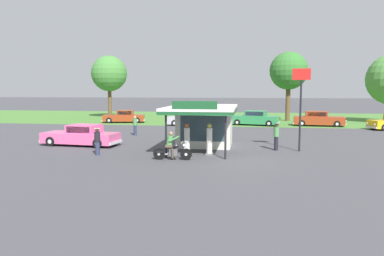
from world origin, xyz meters
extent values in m
plane|color=#424247|center=(0.00, 0.00, 0.00)|extent=(300.00, 300.00, 0.00)
cube|color=#477A33|center=(0.00, 30.00, 0.00)|extent=(120.00, 24.00, 0.01)
cube|color=silver|center=(-1.88, 4.93, 1.32)|extent=(3.59, 3.42, 2.65)
cube|color=#384C56|center=(-1.88, 3.23, 1.38)|extent=(2.87, 0.05, 1.69)
cube|color=silver|center=(-1.88, 3.31, 2.73)|extent=(4.29, 7.17, 0.16)
cube|color=#195128|center=(-1.88, 3.31, 2.55)|extent=(4.29, 7.17, 0.18)
cube|color=#195128|center=(-1.88, -0.25, 3.03)|extent=(2.51, 0.08, 0.44)
cylinder|color=black|center=(-0.19, 0.12, 1.32)|extent=(0.12, 0.12, 2.65)
cylinder|color=black|center=(-3.57, 0.12, 1.32)|extent=(0.12, 0.12, 2.65)
cube|color=slate|center=(-2.55, 1.27, 0.05)|extent=(0.44, 0.44, 0.10)
cylinder|color=silver|center=(-2.55, 1.27, 0.85)|extent=(0.34, 0.34, 1.50)
cube|color=white|center=(-2.55, 1.09, 0.93)|extent=(0.22, 0.02, 0.28)
sphere|color=orange|center=(-2.55, 1.27, 1.74)|extent=(0.26, 0.26, 0.26)
cube|color=slate|center=(-1.21, 1.27, 0.05)|extent=(0.44, 0.44, 0.10)
cylinder|color=silver|center=(-1.21, 1.27, 0.85)|extent=(0.34, 0.34, 1.50)
cube|color=white|center=(-1.21, 1.09, 0.93)|extent=(0.22, 0.02, 0.28)
sphere|color=#EACC4C|center=(-1.21, 1.27, 1.74)|extent=(0.26, 0.26, 0.26)
cylinder|color=black|center=(-2.31, -0.48, 0.32)|extent=(0.65, 0.14, 0.64)
cylinder|color=silver|center=(-2.31, -0.48, 0.32)|extent=(0.17, 0.13, 0.16)
cylinder|color=black|center=(-3.82, -0.58, 0.32)|extent=(0.65, 0.14, 0.64)
cylinder|color=silver|center=(-3.82, -0.58, 0.32)|extent=(0.17, 0.13, 0.16)
ellipsoid|color=black|center=(-2.97, -0.53, 0.78)|extent=(0.57, 0.27, 0.24)
cube|color=#59595E|center=(-3.02, -0.53, 0.42)|extent=(0.45, 0.27, 0.36)
cube|color=black|center=(-3.32, -0.55, 0.72)|extent=(0.50, 0.29, 0.10)
cylinder|color=silver|center=(-2.41, -0.49, 0.60)|extent=(0.37, 0.09, 0.71)
cylinder|color=silver|center=(-2.53, -0.50, 0.98)|extent=(0.08, 0.70, 0.04)
sphere|color=silver|center=(-2.43, -0.49, 0.82)|extent=(0.16, 0.16, 0.16)
cube|color=black|center=(-3.77, -0.58, 0.44)|extent=(0.45, 0.21, 0.12)
cylinder|color=silver|center=(-3.42, -0.41, 0.28)|extent=(0.71, 0.12, 0.18)
cube|color=brown|center=(-3.25, -0.54, 0.78)|extent=(0.42, 0.36, 0.14)
cylinder|color=brown|center=(-3.06, -0.37, 0.38)|extent=(0.13, 0.24, 0.56)
cylinder|color=brown|center=(-3.04, -0.69, 0.38)|extent=(0.13, 0.24, 0.56)
cylinder|color=#4C8C4C|center=(-3.21, -0.54, 1.09)|extent=(0.43, 0.35, 0.60)
sphere|color=#9E704C|center=(-3.15, -0.54, 1.47)|extent=(0.22, 0.22, 0.22)
cylinder|color=#4C8C4C|center=(-2.98, -0.33, 1.18)|extent=(0.54, 0.12, 0.31)
cylinder|color=#4C8C4C|center=(-2.95, -0.72, 1.18)|extent=(0.54, 0.12, 0.31)
cube|color=#E55993|center=(-10.46, 3.64, 0.54)|extent=(5.43, 2.39, 0.72)
cube|color=#E55993|center=(-10.15, 3.61, 1.18)|extent=(2.21, 1.84, 0.57)
cube|color=#283847|center=(-11.15, 3.71, 1.18)|extent=(0.19, 1.45, 0.45)
cube|color=#283847|center=(-10.23, 2.81, 1.18)|extent=(1.74, 0.21, 0.43)
cube|color=#283847|center=(-10.07, 4.41, 1.18)|extent=(1.74, 0.21, 0.43)
cube|color=silver|center=(-13.12, 3.91, 0.30)|extent=(0.30, 1.77, 0.18)
cube|color=silver|center=(-7.81, 3.37, 0.30)|extent=(0.30, 1.77, 0.18)
sphere|color=white|center=(-13.19, 3.32, 0.57)|extent=(0.18, 0.18, 0.18)
sphere|color=white|center=(-13.07, 4.50, 0.57)|extent=(0.18, 0.18, 0.18)
cylinder|color=black|center=(-12.34, 2.95, 0.33)|extent=(0.68, 0.27, 0.66)
cylinder|color=silver|center=(-12.34, 2.95, 0.33)|extent=(0.32, 0.25, 0.30)
cylinder|color=black|center=(-12.16, 4.69, 0.33)|extent=(0.68, 0.27, 0.66)
cylinder|color=silver|center=(-12.16, 4.69, 0.33)|extent=(0.32, 0.25, 0.30)
cylinder|color=black|center=(-8.77, 2.59, 0.33)|extent=(0.68, 0.27, 0.66)
cylinder|color=silver|center=(-8.77, 2.59, 0.33)|extent=(0.32, 0.25, 0.30)
cylinder|color=black|center=(-8.59, 4.32, 0.33)|extent=(0.68, 0.27, 0.66)
cylinder|color=silver|center=(-8.59, 4.32, 0.33)|extent=(0.32, 0.25, 0.30)
cube|color=#B7B7BC|center=(-4.83, 18.47, 0.56)|extent=(5.33, 2.12, 0.76)
cube|color=#B7B7BC|center=(-4.47, 18.45, 1.24)|extent=(2.11, 1.72, 0.59)
cube|color=#283847|center=(-5.45, 18.50, 1.24)|extent=(0.12, 1.42, 0.47)
cube|color=#283847|center=(-4.51, 17.66, 1.24)|extent=(1.72, 0.13, 0.45)
cube|color=#283847|center=(-4.42, 19.23, 1.24)|extent=(1.72, 0.13, 0.45)
cube|color=silver|center=(-7.47, 18.62, 0.30)|extent=(0.22, 1.73, 0.18)
cube|color=silver|center=(-2.19, 18.31, 0.30)|extent=(0.22, 1.73, 0.18)
sphere|color=white|center=(-7.51, 18.04, 0.60)|extent=(0.18, 0.18, 0.18)
sphere|color=white|center=(-7.45, 19.20, 0.60)|extent=(0.18, 0.18, 0.18)
cylinder|color=black|center=(-6.65, 17.73, 0.33)|extent=(0.67, 0.24, 0.66)
cylinder|color=silver|center=(-6.65, 17.73, 0.33)|extent=(0.31, 0.24, 0.30)
cylinder|color=black|center=(-6.55, 19.42, 0.33)|extent=(0.67, 0.24, 0.66)
cylinder|color=silver|center=(-6.55, 19.42, 0.33)|extent=(0.31, 0.24, 0.30)
cylinder|color=black|center=(-3.10, 17.51, 0.33)|extent=(0.67, 0.24, 0.66)
cylinder|color=silver|center=(-3.10, 17.51, 0.33)|extent=(0.31, 0.24, 0.30)
cylinder|color=black|center=(-3.00, 19.21, 0.33)|extent=(0.67, 0.24, 0.66)
cylinder|color=silver|center=(-3.00, 19.21, 0.33)|extent=(0.31, 0.24, 0.30)
cube|color=#2D844C|center=(1.78, 20.06, 0.60)|extent=(5.30, 2.92, 0.84)
cube|color=#2D844C|center=(1.89, 20.03, 1.30)|extent=(2.56, 2.09, 0.56)
cube|color=#283847|center=(0.81, 20.28, 1.30)|extent=(0.36, 1.42, 0.45)
cube|color=#283847|center=(1.71, 19.25, 1.30)|extent=(1.87, 0.45, 0.43)
cube|color=#283847|center=(2.07, 20.81, 1.30)|extent=(1.87, 0.45, 0.43)
cube|color=silver|center=(-0.70, 20.62, 0.30)|extent=(0.51, 1.74, 0.18)
cube|color=silver|center=(4.25, 19.50, 0.30)|extent=(0.51, 1.74, 0.18)
sphere|color=white|center=(-0.84, 20.04, 0.64)|extent=(0.18, 0.18, 0.18)
sphere|color=white|center=(-0.58, 21.20, 0.64)|extent=(0.18, 0.18, 0.18)
cylinder|color=black|center=(-0.08, 19.59, 0.33)|extent=(0.69, 0.34, 0.66)
cylinder|color=silver|center=(-0.08, 19.59, 0.33)|extent=(0.34, 0.28, 0.30)
cylinder|color=black|center=(0.31, 21.28, 0.33)|extent=(0.69, 0.34, 0.66)
cylinder|color=silver|center=(0.31, 21.28, 0.33)|extent=(0.34, 0.28, 0.30)
cylinder|color=black|center=(3.25, 18.83, 0.33)|extent=(0.69, 0.34, 0.66)
cylinder|color=silver|center=(3.25, 18.83, 0.33)|extent=(0.34, 0.28, 0.30)
cylinder|color=black|center=(3.63, 20.53, 0.33)|extent=(0.69, 0.34, 0.66)
cylinder|color=silver|center=(3.63, 20.53, 0.33)|extent=(0.34, 0.28, 0.30)
cube|color=#993819|center=(-13.40, 21.00, 0.54)|extent=(5.00, 2.73, 0.72)
cube|color=#993819|center=(-13.23, 21.03, 1.18)|extent=(2.14, 1.91, 0.55)
cube|color=#283847|center=(-14.11, 20.84, 1.18)|extent=(0.33, 1.35, 0.44)
cube|color=#283847|center=(-13.07, 20.29, 1.18)|extent=(1.54, 0.37, 0.42)
cube|color=#283847|center=(-13.39, 21.78, 1.18)|extent=(1.54, 0.37, 0.42)
cube|color=silver|center=(-15.74, 20.49, 0.30)|extent=(0.47, 1.66, 0.18)
cube|color=silver|center=(-11.06, 21.51, 0.30)|extent=(0.47, 1.66, 0.18)
sphere|color=white|center=(-15.63, 19.93, 0.58)|extent=(0.18, 0.18, 0.18)
sphere|color=white|center=(-15.87, 21.03, 0.58)|extent=(0.18, 0.18, 0.18)
cylinder|color=black|center=(-14.80, 19.85, 0.33)|extent=(0.69, 0.34, 0.66)
cylinder|color=silver|center=(-14.80, 19.85, 0.33)|extent=(0.34, 0.28, 0.30)
cylinder|color=black|center=(-15.15, 21.45, 0.33)|extent=(0.69, 0.34, 0.66)
cylinder|color=silver|center=(-15.15, 21.45, 0.33)|extent=(0.34, 0.28, 0.30)
cylinder|color=black|center=(-11.65, 20.54, 0.33)|extent=(0.69, 0.34, 0.66)
cylinder|color=silver|center=(-11.65, 20.54, 0.33)|extent=(0.34, 0.28, 0.30)
cylinder|color=black|center=(-12.00, 22.14, 0.33)|extent=(0.69, 0.34, 0.66)
cylinder|color=silver|center=(-12.00, 22.14, 0.33)|extent=(0.34, 0.28, 0.30)
cube|color=silver|center=(12.76, 16.88, 0.30)|extent=(0.58, 1.67, 0.18)
sphere|color=white|center=(12.91, 16.32, 0.59)|extent=(0.18, 0.18, 0.18)
sphere|color=white|center=(12.59, 17.43, 0.59)|extent=(0.18, 0.18, 0.18)
cylinder|color=black|center=(13.74, 16.29, 0.33)|extent=(0.69, 0.37, 0.66)
cylinder|color=silver|center=(13.74, 16.29, 0.33)|extent=(0.35, 0.29, 0.30)
cylinder|color=black|center=(13.28, 17.90, 0.33)|extent=(0.69, 0.37, 0.66)
cylinder|color=silver|center=(13.28, 17.90, 0.33)|extent=(0.35, 0.29, 0.30)
cube|color=#993819|center=(8.52, 20.19, 0.60)|extent=(5.25, 2.23, 0.84)
cube|color=#993819|center=(8.25, 20.21, 1.30)|extent=(2.32, 1.75, 0.57)
cube|color=#283847|center=(9.32, 20.11, 1.30)|extent=(0.17, 1.38, 0.45)
cube|color=#283847|center=(8.33, 20.97, 1.30)|extent=(1.85, 0.20, 0.43)
cube|color=#283847|center=(8.18, 19.45, 1.30)|extent=(1.85, 0.20, 0.43)
cube|color=silver|center=(11.09, 19.95, 0.30)|extent=(0.28, 1.68, 0.18)
cube|color=silver|center=(5.95, 20.43, 0.30)|extent=(0.28, 1.68, 0.18)
sphere|color=white|center=(11.15, 20.51, 0.64)|extent=(0.18, 0.18, 0.18)
sphere|color=white|center=(11.05, 19.38, 0.64)|extent=(0.18, 0.18, 0.18)
cylinder|color=black|center=(10.32, 20.85, 0.33)|extent=(0.68, 0.26, 0.66)
cylinder|color=silver|center=(10.32, 20.85, 0.33)|extent=(0.32, 0.25, 0.30)
cylinder|color=black|center=(10.17, 19.21, 0.33)|extent=(0.68, 0.26, 0.66)
cylinder|color=silver|center=(10.17, 19.21, 0.33)|extent=(0.32, 0.25, 0.30)
cylinder|color=black|center=(6.87, 21.17, 0.33)|extent=(0.68, 0.26, 0.66)
cylinder|color=silver|center=(6.87, 21.17, 0.33)|extent=(0.32, 0.25, 0.30)
cylinder|color=black|center=(6.71, 19.53, 0.33)|extent=(0.68, 0.26, 0.66)
cylinder|color=silver|center=(6.71, 19.53, 0.33)|extent=(0.32, 0.25, 0.30)
cylinder|color=#2D3351|center=(-7.75, 0.21, 0.41)|extent=(0.26, 0.26, 0.82)
cylinder|color=black|center=(-7.75, 0.21, 1.11)|extent=(0.34, 0.34, 0.58)
sphere|color=brown|center=(-7.75, 0.21, 1.51)|extent=(0.22, 0.22, 0.22)
cylinder|color=beige|center=(-7.75, 0.21, 1.59)|extent=(0.36, 0.36, 0.02)
cylinder|color=#2D3351|center=(-8.42, 9.61, 0.42)|extent=(0.26, 0.26, 0.83)
cylinder|color=#4C8C4C|center=(-8.42, 9.61, 1.13)|extent=(0.34, 0.34, 0.59)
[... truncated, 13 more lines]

